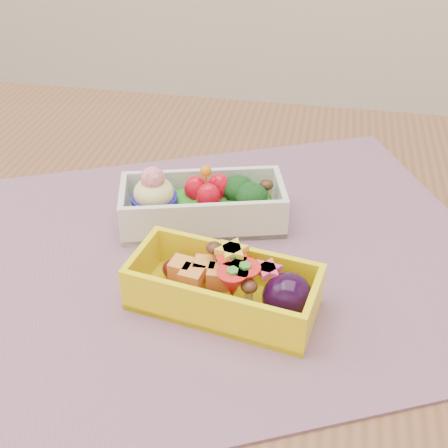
% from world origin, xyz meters
% --- Properties ---
extents(table, '(1.20, 0.80, 0.75)m').
position_xyz_m(table, '(0.00, 0.00, 0.65)').
color(table, brown).
rests_on(table, ground).
extents(placemat, '(0.66, 0.60, 0.00)m').
position_xyz_m(placemat, '(0.02, 0.01, 0.75)').
color(placemat, gray).
rests_on(placemat, table).
extents(bento_white, '(0.18, 0.12, 0.07)m').
position_xyz_m(bento_white, '(-0.00, 0.06, 0.78)').
color(bento_white, silver).
rests_on(bento_white, placemat).
extents(bento_yellow, '(0.17, 0.10, 0.05)m').
position_xyz_m(bento_yellow, '(0.05, -0.06, 0.78)').
color(bento_yellow, yellow).
rests_on(bento_yellow, placemat).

